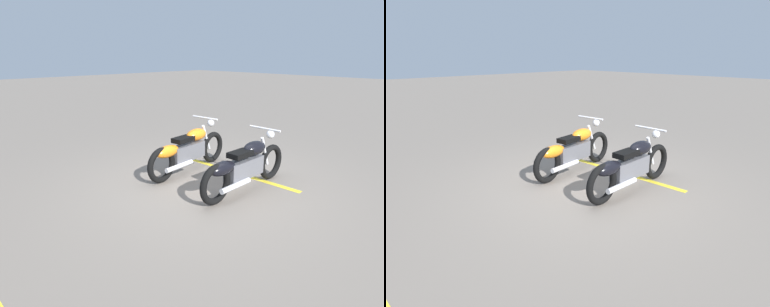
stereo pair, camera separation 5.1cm
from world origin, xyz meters
The scene contains 4 objects.
ground_plane centered at (0.00, 0.00, 0.00)m, with size 60.00×60.00×0.00m, color slate.
motorcycle_bright_foreground centered at (-0.24, -0.67, 0.46)m, with size 2.23×0.64×1.04m.
motorcycle_dark_foreground centered at (-0.28, 0.69, 0.46)m, with size 2.23×0.62×1.04m.
parking_stripe_near centered at (-0.89, -0.19, 0.00)m, with size 3.20×0.12×0.01m, color yellow.
Camera 2 is at (3.96, 3.76, 2.28)m, focal length 30.27 mm.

